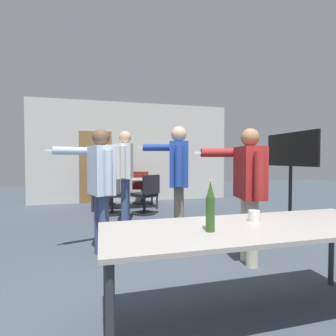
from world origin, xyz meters
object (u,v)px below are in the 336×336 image
(person_right_polo, at_px, (124,168))
(tv_screen, at_px, (291,166))
(office_chair_side_rolled, at_px, (111,196))
(office_chair_far_left, at_px, (142,189))
(person_near_casual, at_px, (248,183))
(office_chair_mid_tucked, at_px, (105,189))
(office_chair_near_pushed, at_px, (146,196))
(beer_bottle, at_px, (210,208))
(person_far_watching, at_px, (178,173))
(person_center_tall, at_px, (100,180))
(drink_cup, at_px, (254,216))

(person_right_polo, bearing_deg, tv_screen, -97.90)
(person_right_polo, distance_m, office_chair_side_rolled, 1.03)
(tv_screen, height_order, office_chair_far_left, tv_screen)
(person_near_casual, distance_m, office_chair_mid_tucked, 4.84)
(office_chair_near_pushed, relative_size, office_chair_mid_tucked, 0.97)
(beer_bottle, bearing_deg, office_chair_far_left, 85.80)
(tv_screen, xyz_separation_m, beer_bottle, (-2.64, -2.38, -0.22))
(person_far_watching, bearing_deg, person_right_polo, 40.99)
(beer_bottle, bearing_deg, person_right_polo, 94.16)
(tv_screen, relative_size, office_chair_near_pushed, 1.92)
(tv_screen, height_order, person_center_tall, tv_screen)
(office_chair_far_left, bearing_deg, office_chair_side_rolled, -103.15)
(person_near_casual, distance_m, office_chair_side_rolled, 3.56)
(tv_screen, relative_size, person_center_tall, 1.06)
(person_center_tall, height_order, office_chair_far_left, person_center_tall)
(tv_screen, distance_m, person_center_tall, 3.42)
(person_far_watching, xyz_separation_m, person_near_casual, (0.58, -0.99, -0.08))
(person_center_tall, distance_m, drink_cup, 2.01)
(person_far_watching, distance_m, office_chair_side_rolled, 2.46)
(person_right_polo, bearing_deg, office_chair_mid_tucked, 22.77)
(person_right_polo, xyz_separation_m, office_chair_side_rolled, (-0.22, 0.76, -0.66))
(person_center_tall, xyz_separation_m, office_chair_side_rolled, (0.25, 2.50, -0.57))
(person_right_polo, height_order, drink_cup, person_right_polo)
(person_center_tall, bearing_deg, drink_cup, -160.87)
(office_chair_far_left, bearing_deg, office_chair_near_pushed, -74.29)
(office_chair_mid_tucked, bearing_deg, person_center_tall, -104.41)
(person_far_watching, xyz_separation_m, office_chair_side_rolled, (-0.88, 2.21, -0.62))
(tv_screen, distance_m, person_near_casual, 2.11)
(beer_bottle, bearing_deg, drink_cup, 22.03)
(person_near_casual, bearing_deg, office_chair_near_pushed, 24.18)
(person_far_watching, distance_m, beer_bottle, 2.13)
(tv_screen, bearing_deg, office_chair_far_left, -145.63)
(beer_bottle, bearing_deg, office_chair_near_pushed, 86.08)
(person_right_polo, distance_m, person_near_casual, 2.74)
(office_chair_far_left, bearing_deg, office_chair_mid_tucked, -159.90)
(person_right_polo, distance_m, person_center_tall, 1.81)
(office_chair_far_left, bearing_deg, tv_screen, -34.93)
(tv_screen, bearing_deg, person_center_tall, -80.19)
(person_right_polo, bearing_deg, person_far_watching, -141.73)
(person_near_casual, distance_m, person_center_tall, 1.84)
(person_center_tall, xyz_separation_m, office_chair_near_pushed, (1.01, 2.36, -0.57))
(person_far_watching, relative_size, office_chair_mid_tucked, 1.88)
(person_right_polo, xyz_separation_m, office_chair_near_pushed, (0.54, 0.62, -0.67))
(office_chair_near_pushed, bearing_deg, office_chair_mid_tucked, 93.65)
(person_right_polo, height_order, office_chair_side_rolled, person_right_polo)
(drink_cup, bearing_deg, office_chair_near_pushed, 92.60)
(office_chair_near_pushed, height_order, beer_bottle, beer_bottle)
(person_right_polo, xyz_separation_m, person_near_casual, (1.23, -2.45, -0.12))
(person_near_casual, height_order, office_chair_far_left, person_near_casual)
(office_chair_near_pushed, height_order, office_chair_mid_tucked, office_chair_mid_tucked)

